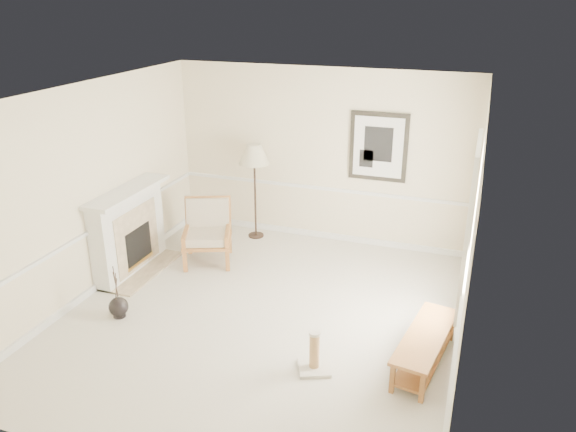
% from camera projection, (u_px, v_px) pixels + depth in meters
% --- Properties ---
extents(ground, '(5.50, 5.50, 0.00)m').
position_uv_depth(ground, '(260.00, 316.00, 7.39)').
color(ground, silver).
rests_on(ground, ground).
extents(room, '(5.04, 5.54, 2.92)m').
position_uv_depth(room, '(270.00, 181.00, 6.72)').
color(room, '#F2E4BD').
rests_on(room, ground).
extents(fireplace, '(0.64, 1.64, 1.31)m').
position_uv_depth(fireplace, '(129.00, 231.00, 8.40)').
color(fireplace, white).
rests_on(fireplace, ground).
extents(floor_vase, '(0.26, 0.26, 0.75)m').
position_uv_depth(floor_vase, '(119.00, 307.00, 7.34)').
color(floor_vase, black).
rests_on(floor_vase, ground).
extents(armchair, '(0.97, 1.00, 0.97)m').
position_uv_depth(armchair, '(208.00, 229.00, 8.80)').
color(armchair, '#945E2F').
rests_on(armchair, ground).
extents(floor_lamp, '(0.58, 0.58, 1.65)m').
position_uv_depth(floor_lamp, '(254.00, 157.00, 9.28)').
color(floor_lamp, black).
rests_on(floor_lamp, ground).
extents(bench, '(0.64, 1.46, 0.40)m').
position_uv_depth(bench, '(425.00, 344.00, 6.35)').
color(bench, '#945E2F').
rests_on(bench, ground).
extents(scratching_post, '(0.46, 0.46, 0.50)m').
position_uv_depth(scratching_post, '(314.00, 358.00, 6.30)').
color(scratching_post, beige).
rests_on(scratching_post, ground).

